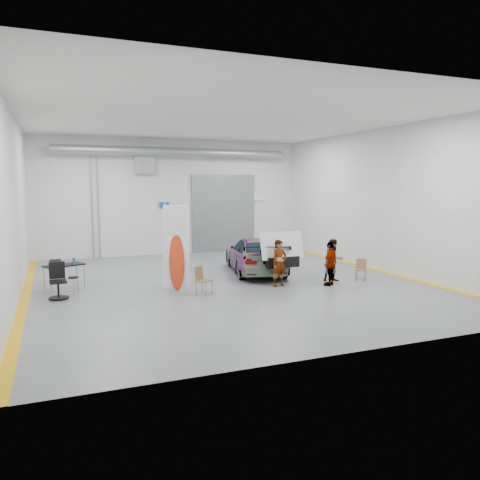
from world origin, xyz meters
name	(u,v)px	position (x,y,z in m)	size (l,w,h in m)	color
ground	(225,282)	(0.00, 0.00, 0.00)	(16.00, 16.00, 0.00)	#5C5F64
room_shell	(212,174)	(0.24, 2.22, 4.08)	(14.02, 16.18, 6.01)	silver
sedan_car	(256,255)	(1.88, 1.46, 0.73)	(2.06, 5.04, 1.46)	white
person_a	(279,263)	(1.57, -1.36, 0.84)	(0.61, 0.40, 1.69)	#8C614C
person_b	(334,260)	(3.86, -1.36, 0.81)	(0.79, 0.60, 1.61)	#466E81
person_c	(330,264)	(3.34, -1.93, 0.81)	(0.93, 0.38, 1.61)	#A76A37
surfboard_display	(178,254)	(-1.95, -0.59, 1.27)	(0.88, 0.33, 3.13)	white
folding_chair_near	(204,286)	(-1.34, -1.61, 0.29)	(0.62, 0.69, 0.94)	brown
folding_chair_far	(360,274)	(4.94, -1.56, 0.25)	(0.53, 0.59, 0.81)	brown
shop_stool	(74,287)	(-5.37, -0.34, 0.33)	(0.34, 0.34, 0.67)	black
work_table	(62,265)	(-5.68, 1.19, 0.83)	(1.48, 1.16, 1.08)	gray
office_chair	(58,283)	(-5.83, -0.41, 0.51)	(0.61, 0.61, 1.15)	black
trunk_lid	(280,243)	(1.88, -0.81, 1.48)	(1.71, 1.04, 0.04)	silver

